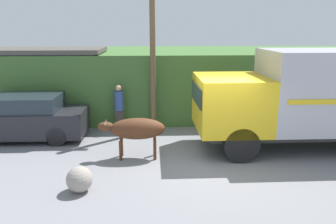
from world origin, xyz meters
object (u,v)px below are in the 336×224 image
object	(u,v)px
pedestrian_on_hill	(119,106)
utility_pole	(153,48)
cargo_truck	(316,96)
brown_cow	(136,129)
roadside_rock	(79,179)
parked_suv	(24,118)

from	to	relation	value
pedestrian_on_hill	utility_pole	size ratio (longest dim) A/B	0.30
cargo_truck	brown_cow	size ratio (longest dim) A/B	3.58
cargo_truck	roadside_rock	distance (m)	7.48
cargo_truck	pedestrian_on_hill	bearing A→B (deg)	160.76
cargo_truck	brown_cow	distance (m)	5.71
parked_suv	pedestrian_on_hill	distance (m)	3.30
brown_cow	roadside_rock	size ratio (longest dim) A/B	3.17
utility_pole	roadside_rock	size ratio (longest dim) A/B	9.48
parked_suv	roadside_rock	size ratio (longest dim) A/B	6.78
brown_cow	parked_suv	world-z (taller)	parked_suv
cargo_truck	brown_cow	bearing A→B (deg)	-174.92
cargo_truck	utility_pole	bearing A→B (deg)	156.21
roadside_rock	pedestrian_on_hill	bearing A→B (deg)	83.72
pedestrian_on_hill	utility_pole	distance (m)	2.46
brown_cow	pedestrian_on_hill	xyz separation A→B (m)	(-0.73, 2.70, 0.07)
brown_cow	roadside_rock	xyz separation A→B (m)	(-1.26, -2.04, -0.59)
utility_pole	roadside_rock	distance (m)	5.79
pedestrian_on_hill	brown_cow	bearing A→B (deg)	99.39
utility_pole	roadside_rock	world-z (taller)	utility_pole
utility_pole	cargo_truck	bearing A→B (deg)	-23.11
cargo_truck	pedestrian_on_hill	world-z (taller)	cargo_truck
parked_suv	utility_pole	size ratio (longest dim) A/B	0.72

